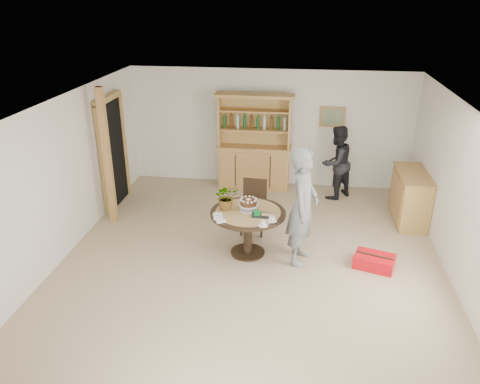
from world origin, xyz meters
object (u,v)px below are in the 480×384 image
dining_table (248,220)px  red_suitcase (374,261)px  dining_chair (254,203)px  sideboard (410,197)px  teen_boy (303,207)px  hutch (254,156)px  adult_person (336,163)px

dining_table → red_suitcase: dining_table is taller
dining_chair → sideboard: bearing=18.4°
dining_table → teen_boy: (0.85, -0.10, 0.34)m
hutch → red_suitcase: bearing=-53.5°
teen_boy → adult_person: teen_boy is taller
sideboard → teen_boy: teen_boy is taller
dining_table → dining_chair: size_ratio=1.27×
hutch → dining_chair: bearing=-83.8°
adult_person → dining_chair: bearing=3.3°
sideboard → adult_person: 1.62m
dining_chair → dining_table: bearing=-87.5°
red_suitcase → dining_chair: bearing=171.9°
hutch → dining_table: size_ratio=1.70×
sideboard → dining_chair: bearing=-164.4°
sideboard → red_suitcase: sideboard is taller
hutch → teen_boy: size_ratio=1.08×
sideboard → adult_person: size_ratio=0.83×
hutch → dining_chair: size_ratio=2.16×
red_suitcase → sideboard: bearing=82.8°
hutch → adult_person: 1.75m
dining_table → sideboard: bearing=29.8°
dining_table → adult_person: adult_person is taller
adult_person → dining_table: bearing=14.1°
red_suitcase → adult_person: bearing=118.7°
dining_table → hutch: bearing=94.3°
dining_chair → red_suitcase: size_ratio=1.36×
hutch → sideboard: hutch is taller
teen_boy → dining_table: bearing=94.4°
hutch → dining_table: (0.22, -2.86, -0.08)m
dining_table → dining_chair: dining_chair is taller
hutch → adult_person: hutch is taller
adult_person → red_suitcase: 2.77m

